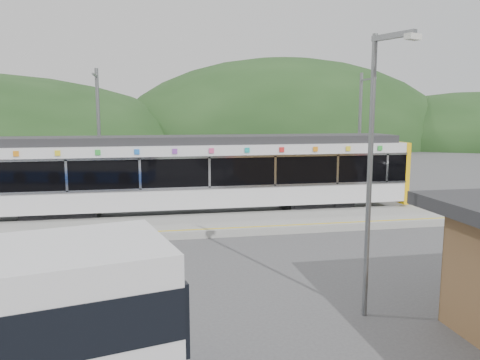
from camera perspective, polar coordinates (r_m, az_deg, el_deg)
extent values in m
plane|color=#4C4C4F|center=(17.14, 4.90, -8.18)|extent=(120.00, 120.00, 0.00)
ellipsoid|color=#1E3D19|center=(72.93, 5.38, 4.36)|extent=(52.00, 39.00, 26.00)
ellipsoid|color=#1E3D19|center=(80.94, 26.81, 3.89)|extent=(44.00, 33.00, 16.00)
cube|color=#9E9E99|center=(20.19, 2.33, -5.20)|extent=(26.00, 3.20, 0.30)
cube|color=yellow|center=(18.93, 3.24, -5.64)|extent=(26.00, 0.10, 0.01)
cube|color=black|center=(22.61, -20.81, -3.90)|extent=(3.20, 2.20, 0.56)
cube|color=black|center=(23.69, 9.15, -2.92)|extent=(3.20, 2.20, 0.56)
cube|color=silver|center=(22.23, -5.49, -1.65)|extent=(20.00, 2.90, 0.92)
cube|color=black|center=(22.06, -5.53, 1.38)|extent=(20.00, 2.96, 1.45)
cube|color=silver|center=(20.67, -5.10, -0.96)|extent=(20.00, 0.05, 0.10)
cube|color=silver|center=(20.50, -5.15, 2.77)|extent=(20.00, 0.05, 0.10)
cube|color=silver|center=(21.97, -5.56, 3.85)|extent=(20.00, 2.90, 0.45)
cube|color=#2D2D30|center=(21.94, -5.58, 4.90)|extent=(19.40, 2.50, 0.36)
cube|color=yellow|center=(25.16, 18.08, 1.11)|extent=(0.24, 2.92, 3.00)
cube|color=silver|center=(20.75, -20.40, 0.48)|extent=(0.10, 0.05, 1.35)
cube|color=silver|center=(20.48, -12.10, 0.71)|extent=(0.10, 0.05, 1.35)
cube|color=silver|center=(20.64, -3.74, 0.94)|extent=(0.10, 0.05, 1.35)
cube|color=silver|center=(21.22, 4.32, 1.13)|extent=(0.10, 0.05, 1.35)
cube|color=silver|center=(22.20, 11.81, 1.29)|extent=(0.10, 0.05, 1.35)
cube|color=silver|center=(23.28, 17.49, 1.40)|extent=(0.10, 0.05, 1.35)
cube|color=orange|center=(21.06, -25.64, 2.91)|extent=(0.22, 0.04, 0.22)
cube|color=yellow|center=(20.72, -21.35, 3.08)|extent=(0.22, 0.04, 0.22)
cube|color=green|center=(20.49, -16.94, 3.23)|extent=(0.22, 0.04, 0.22)
cube|color=blue|center=(20.39, -12.46, 3.37)|extent=(0.22, 0.04, 0.22)
cube|color=purple|center=(20.41, -7.96, 3.49)|extent=(0.22, 0.04, 0.22)
cube|color=#E54C8C|center=(20.56, -3.49, 3.59)|extent=(0.22, 0.04, 0.22)
cube|color=#19A5A5|center=(20.83, 0.88, 3.66)|extent=(0.22, 0.04, 0.22)
cube|color=red|center=(21.22, 5.12, 3.71)|extent=(0.22, 0.04, 0.22)
cube|color=orange|center=(21.72, 9.19, 3.74)|extent=(0.22, 0.04, 0.22)
cube|color=yellow|center=(22.32, 13.06, 3.75)|extent=(0.22, 0.04, 0.22)
cube|color=green|center=(23.02, 16.71, 3.75)|extent=(0.22, 0.04, 0.22)
cylinder|color=slate|center=(24.56, -16.78, 4.75)|extent=(0.18, 0.18, 7.00)
cube|color=slate|center=(23.80, -17.29, 12.11)|extent=(0.08, 1.80, 0.08)
cylinder|color=slate|center=(27.04, 14.35, 5.13)|extent=(0.18, 0.18, 7.00)
cube|color=slate|center=(26.34, 15.35, 11.77)|extent=(0.08, 1.80, 0.08)
cylinder|color=slate|center=(11.19, 15.50, -0.04)|extent=(0.12, 0.12, 6.56)
cube|color=slate|center=(10.77, 17.38, 16.51)|extent=(0.53, 1.06, 0.12)
cube|color=silver|center=(10.33, 18.70, 16.33)|extent=(0.39, 0.30, 0.12)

